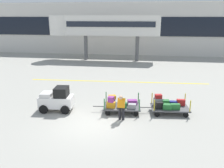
# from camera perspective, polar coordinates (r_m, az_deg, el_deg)

# --- Properties ---
(ground_plane) EXTENTS (120.00, 120.00, 0.00)m
(ground_plane) POSITION_cam_1_polar(r_m,az_deg,el_deg) (13.41, -5.33, -9.79)
(ground_plane) COLOR #9E9B91
(apron_lead_line) EXTENTS (16.49, 0.99, 0.01)m
(apron_lead_line) POSITION_cam_1_polar(r_m,az_deg,el_deg) (21.74, 1.41, 0.58)
(apron_lead_line) COLOR yellow
(apron_lead_line) RESTS_ON ground_plane
(terminal_building) EXTENTS (60.36, 2.51, 7.94)m
(terminal_building) POSITION_cam_1_polar(r_m,az_deg,el_deg) (37.84, 3.91, 13.33)
(terminal_building) COLOR beige
(terminal_building) RESTS_ON ground_plane
(jet_bridge) EXTENTS (15.00, 3.00, 5.98)m
(jet_bridge) POSITION_cam_1_polar(r_m,az_deg,el_deg) (32.35, -3.21, 14.01)
(jet_bridge) COLOR silver
(jet_bridge) RESTS_ON ground_plane
(baggage_tug) EXTENTS (2.19, 1.38, 1.58)m
(baggage_tug) POSITION_cam_1_polar(r_m,az_deg,el_deg) (15.35, -13.33, -3.69)
(baggage_tug) COLOR white
(baggage_tug) RESTS_ON ground_plane
(baggage_cart_lead) EXTENTS (3.05, 1.59, 1.11)m
(baggage_cart_lead) POSITION_cam_1_polar(r_m,az_deg,el_deg) (14.81, 2.14, -5.00)
(baggage_cart_lead) COLOR #4C4C4F
(baggage_cart_lead) RESTS_ON ground_plane
(baggage_cart_middle) EXTENTS (3.05, 1.59, 1.12)m
(baggage_cart_middle) POSITION_cam_1_polar(r_m,az_deg,el_deg) (15.08, 13.52, -5.07)
(baggage_cart_middle) COLOR #4C4C4F
(baggage_cart_middle) RESTS_ON ground_plane
(baggage_handler) EXTENTS (0.45, 0.47, 1.56)m
(baggage_handler) POSITION_cam_1_polar(r_m,az_deg,el_deg) (13.54, 2.30, -5.47)
(baggage_handler) COLOR black
(baggage_handler) RESTS_ON ground_plane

